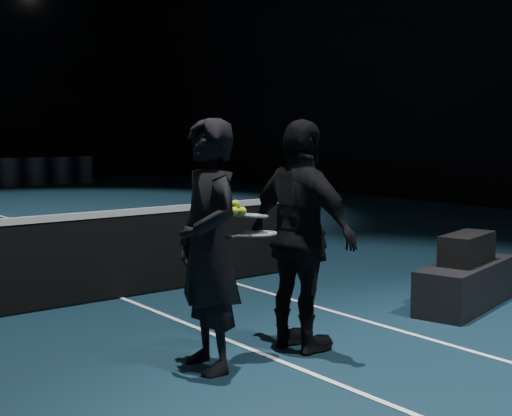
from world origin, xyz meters
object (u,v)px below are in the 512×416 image
at_px(player_a, 208,246).
at_px(player_b, 301,236).
at_px(racket_upper, 251,216).
at_px(tennis_balls, 238,209).
at_px(racket_bag, 467,248).
at_px(racket_lower, 260,234).
at_px(player_bench, 466,285).

height_order(player_a, player_b, same).
bearing_deg(racket_upper, player_b, -9.08).
relative_size(player_b, tennis_balls, 15.60).
xyz_separation_m(racket_bag, tennis_balls, (-2.85, 0.03, 0.59)).
height_order(player_b, racket_lower, player_b).
distance_m(player_bench, player_a, 3.18).
relative_size(player_bench, player_a, 0.80).
relative_size(player_bench, tennis_balls, 12.50).
bearing_deg(racket_lower, player_bench, 5.27).
relative_size(player_a, player_b, 1.00).
bearing_deg(racket_bag, player_b, 166.33).
xyz_separation_m(racket_lower, tennis_balls, (-0.19, 0.02, 0.20)).
relative_size(racket_bag, tennis_balls, 6.25).
bearing_deg(racket_lower, racket_bag, 5.27).
bearing_deg(player_a, racket_bag, 96.60).
xyz_separation_m(player_bench, racket_bag, (0.00, 0.00, 0.37)).
relative_size(player_bench, racket_lower, 2.21).
distance_m(player_a, tennis_balls, 0.36).
distance_m(player_a, racket_upper, 0.45).
distance_m(player_bench, racket_upper, 2.85).
xyz_separation_m(player_a, tennis_balls, (0.25, -0.02, 0.26)).
relative_size(player_a, racket_upper, 2.75).
distance_m(racket_lower, tennis_balls, 0.28).
relative_size(player_bench, racket_upper, 2.21).
bearing_deg(player_b, tennis_balls, 79.06).
height_order(racket_bag, racket_upper, racket_upper).
relative_size(racket_bag, racket_lower, 1.10).
bearing_deg(player_a, player_bench, 96.60).
xyz_separation_m(racket_upper, tennis_balls, (-0.15, -0.02, 0.06)).
bearing_deg(racket_lower, player_b, -0.00).
bearing_deg(player_a, tennis_balls, 93.22).
xyz_separation_m(player_bench, racket_upper, (-2.70, 0.05, 0.90)).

